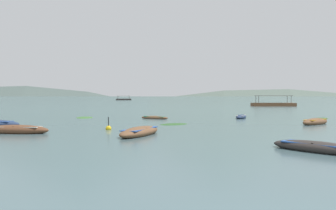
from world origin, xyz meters
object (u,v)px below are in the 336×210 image
rowboat_3 (315,122)px  rowboat_6 (317,147)px  ferry_0 (273,104)px  rowboat_1 (241,117)px  rowboat_4 (140,132)px  rowboat_2 (17,130)px  mooring_buoy (108,128)px  rowboat_0 (154,118)px  ferry_1 (124,99)px

rowboat_3 → rowboat_6: (-6.55, -13.74, -0.03)m
ferry_0 → rowboat_1: bearing=-113.8°
rowboat_4 → rowboat_2: bearing=169.0°
mooring_buoy → rowboat_0: bearing=73.5°
rowboat_6 → rowboat_2: bearing=151.8°
ferry_0 → ferry_1: 112.88m
ferry_1 → rowboat_2: bearing=-88.5°
rowboat_2 → ferry_1: ferry_1 is taller
ferry_1 → rowboat_6: bearing=-83.5°
rowboat_4 → ferry_1: size_ratio=0.59×
rowboat_3 → ferry_0: size_ratio=0.37×
rowboat_3 → rowboat_6: bearing=-115.5°
rowboat_1 → rowboat_2: 22.33m
rowboat_4 → rowboat_3: bearing=27.0°
rowboat_3 → ferry_1: bearing=99.4°
rowboat_2 → rowboat_6: (15.07, -8.09, -0.03)m
mooring_buoy → rowboat_2: bearing=-160.4°
rowboat_1 → ferry_1: ferry_1 is taller
ferry_0 → rowboat_6: bearing=-108.2°
rowboat_2 → mooring_buoy: mooring_buoy is taller
mooring_buoy → rowboat_1: bearing=43.8°
rowboat_0 → rowboat_4: rowboat_4 is taller
rowboat_2 → rowboat_3: 22.34m
rowboat_6 → ferry_0: (20.48, 62.37, 0.28)m
ferry_1 → mooring_buoy: bearing=-86.6°
rowboat_1 → ferry_0: ferry_0 is taller
rowboat_0 → ferry_0: (26.79, 41.05, 0.33)m
rowboat_6 → mooring_buoy: (-9.65, 10.02, -0.07)m
rowboat_1 → rowboat_4: size_ratio=0.67×
rowboat_2 → ferry_0: 64.88m
rowboat_1 → ferry_0: 44.38m
rowboat_0 → ferry_1: (-12.82, 146.75, 0.33)m
rowboat_6 → ferry_0: ferry_0 is taller
rowboat_3 → ferry_0: ferry_0 is taller
rowboat_2 → ferry_1: 160.03m
rowboat_4 → ferry_1: bearing=94.1°
rowboat_0 → rowboat_2: (-8.75, -13.23, 0.09)m
rowboat_2 → rowboat_4: (7.61, -1.48, -0.01)m
rowboat_4 → ferry_0: ferry_0 is taller
rowboat_3 → mooring_buoy: bearing=-167.1°
rowboat_3 → ferry_1: ferry_1 is taller
rowboat_4 → mooring_buoy: 4.05m
rowboat_4 → rowboat_6: size_ratio=1.23×
rowboat_1 → rowboat_4: (-10.05, -15.14, 0.05)m
rowboat_0 → rowboat_1: rowboat_1 is taller
rowboat_0 → rowboat_6: rowboat_6 is taller
rowboat_0 → mooring_buoy: size_ratio=3.06×
rowboat_2 → rowboat_3: (21.62, 5.65, -0.01)m
rowboat_6 → mooring_buoy: mooring_buoy is taller
rowboat_2 → rowboat_0: bearing=56.5°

